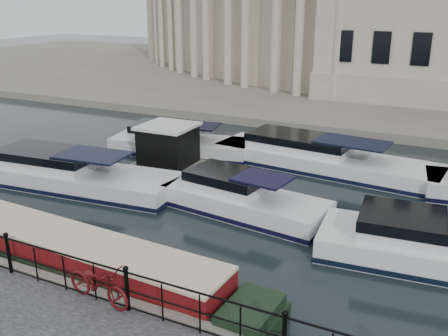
{
  "coord_description": "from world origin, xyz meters",
  "views": [
    {
      "loc": [
        6.72,
        -10.55,
        7.77
      ],
      "look_at": [
        0.5,
        2.0,
        3.0
      ],
      "focal_mm": 40.0,
      "sensor_mm": 36.0,
      "label": 1
    }
  ],
  "objects": [
    {
      "name": "bicycle",
      "position": [
        -0.85,
        -2.29,
        1.07
      ],
      "size": [
        2.05,
        0.91,
        1.04
      ],
      "primitive_type": "imported",
      "rotation": [
        0.0,
        0.0,
        1.46
      ],
      "color": "#4F0E0E",
      "rests_on": "near_quay"
    },
    {
      "name": "civic_building",
      "position": [
        -1.0,
        34.71,
        7.04
      ],
      "size": [
        53.55,
        31.84,
        16.85
      ],
      "color": "#ADA38C",
      "rests_on": "far_bank"
    },
    {
      "name": "far_bank",
      "position": [
        0.0,
        39.0,
        0.28
      ],
      "size": [
        120.0,
        42.0,
        0.55
      ],
      "primitive_type": "cube",
      "color": "#6B665B",
      "rests_on": "ground_plane"
    },
    {
      "name": "harbour_hut",
      "position": [
        -5.86,
        8.82,
        0.95
      ],
      "size": [
        3.41,
        2.87,
        2.21
      ],
      "rotation": [
        0.0,
        0.0,
        0.02
      ],
      "color": "#6B665B",
      "rests_on": "ground_plane"
    },
    {
      "name": "ground_plane",
      "position": [
        0.0,
        0.0,
        0.0
      ],
      "size": [
        160.0,
        160.0,
        0.0
      ],
      "primitive_type": "plane",
      "color": "black",
      "rests_on": "ground"
    },
    {
      "name": "cabin_cruisers",
      "position": [
        -0.23,
        8.25,
        0.37
      ],
      "size": [
        26.11,
        10.86,
        1.99
      ],
      "color": "silver",
      "rests_on": "ground_plane"
    },
    {
      "name": "railing",
      "position": [
        0.0,
        -2.25,
        1.2
      ],
      "size": [
        24.14,
        0.14,
        1.22
      ],
      "color": "black",
      "rests_on": "near_quay"
    },
    {
      "name": "narrowboat",
      "position": [
        -3.81,
        -0.74,
        0.37
      ],
      "size": [
        14.51,
        2.62,
        1.53
      ],
      "rotation": [
        0.0,
        0.0,
        -0.05
      ],
      "color": "black",
      "rests_on": "ground_plane"
    }
  ]
}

